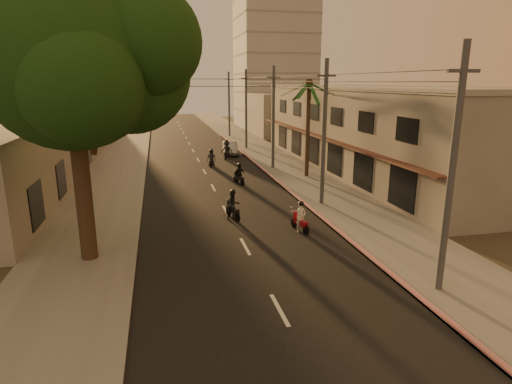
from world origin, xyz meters
TOP-DOWN VIEW (x-y plane):
  - ground at (0.00, 0.00)m, footprint 160.00×160.00m
  - road at (0.00, 20.00)m, footprint 10.00×140.00m
  - sidewalk_right at (7.50, 20.00)m, footprint 5.00×140.00m
  - sidewalk_left at (-7.50, 20.00)m, footprint 5.00×140.00m
  - curb_stripe at (5.10, 15.00)m, footprint 0.20×60.00m
  - shophouse_row at (13.95, 18.00)m, footprint 8.80×34.20m
  - left_building at (-13.98, 14.00)m, footprint 8.20×24.20m
  - distant_tower at (16.00, 56.00)m, footprint 12.10×12.10m
  - broadleaf_tree at (-6.61, 2.14)m, footprint 9.60×8.70m
  - palm_tree at (8.00, 16.00)m, footprint 5.00×5.00m
  - utility_poles at (6.20, 20.00)m, footprint 1.20×48.26m
  - filler_right at (14.00, 45.00)m, footprint 8.00×14.00m
  - filler_left_near at (-14.00, 34.00)m, footprint 8.00×14.00m
  - filler_left_far at (-14.00, 52.00)m, footprint 8.00×14.00m
  - scooter_red at (3.25, 3.44)m, footprint 0.81×1.69m
  - scooter_mid_a at (0.18, 6.34)m, footprint 1.12×1.76m
  - scooter_mid_b at (2.10, 14.63)m, footprint 1.14×1.68m
  - scooter_far_a at (0.89, 22.13)m, footprint 0.96×1.74m
  - scooter_far_b at (2.93, 25.90)m, footprint 1.66×1.91m
  - parked_car at (3.74, 28.63)m, footprint 2.04×4.35m

SIDE VIEW (x-z plane):
  - ground at x=0.00m, z-range 0.00..0.00m
  - road at x=0.00m, z-range 0.00..0.02m
  - sidewalk_right at x=7.50m, z-range 0.00..0.12m
  - sidewalk_left at x=-7.50m, z-range 0.00..0.12m
  - curb_stripe at x=5.10m, z-range 0.00..0.20m
  - parked_car at x=3.74m, z-range 0.00..1.37m
  - scooter_red at x=3.25m, z-range -0.09..1.59m
  - scooter_mid_b at x=2.10m, z-range -0.08..1.61m
  - scooter_far_a at x=0.89m, z-range -0.08..1.63m
  - scooter_mid_a at x=0.18m, z-range -0.08..1.68m
  - scooter_far_b at x=2.93m, z-range -0.08..1.89m
  - filler_left_near at x=-14.00m, z-range 0.00..4.40m
  - left_building at x=-13.98m, z-range 0.00..5.20m
  - filler_right at x=14.00m, z-range 0.00..6.00m
  - filler_left_far at x=-14.00m, z-range 0.00..7.00m
  - shophouse_row at x=13.95m, z-range 0.00..7.30m
  - utility_poles at x=6.20m, z-range 2.04..11.04m
  - palm_tree at x=8.00m, z-range 3.05..11.25m
  - broadleaf_tree at x=-6.61m, z-range 2.43..14.53m
  - distant_tower at x=16.00m, z-range 0.00..28.00m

